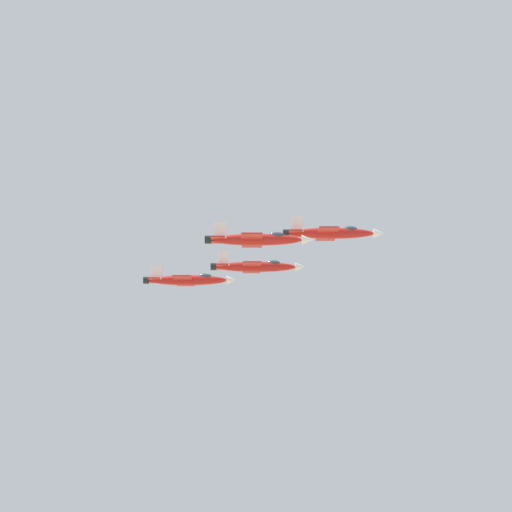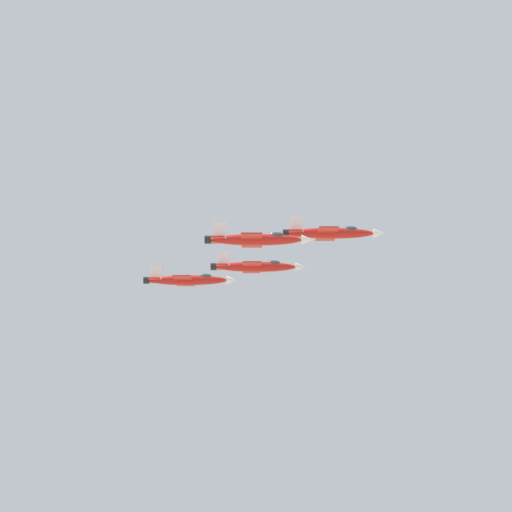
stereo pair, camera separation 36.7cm
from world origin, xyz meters
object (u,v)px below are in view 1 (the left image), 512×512
(jet_right_wingman, at_px, (257,239))
(jet_left_outer, at_px, (188,280))
(jet_lead, at_px, (331,233))
(jet_left_wingman, at_px, (256,266))

(jet_right_wingman, xyz_separation_m, jet_left_outer, (38.31, -0.83, -0.72))
(jet_lead, bearing_deg, jet_left_outer, 139.38)
(jet_right_wingman, height_order, jet_left_outer, jet_right_wingman)
(jet_left_outer, bearing_deg, jet_right_wingman, -67.50)
(jet_lead, distance_m, jet_left_wingman, 18.81)
(jet_left_wingman, bearing_deg, jet_left_outer, 138.81)
(jet_lead, xyz_separation_m, jet_left_outer, (32.72, 16.66, -4.58))
(jet_lead, height_order, jet_left_wingman, jet_lead)
(jet_lead, height_order, jet_left_outer, jet_lead)
(jet_right_wingman, bearing_deg, jet_lead, 40.50)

